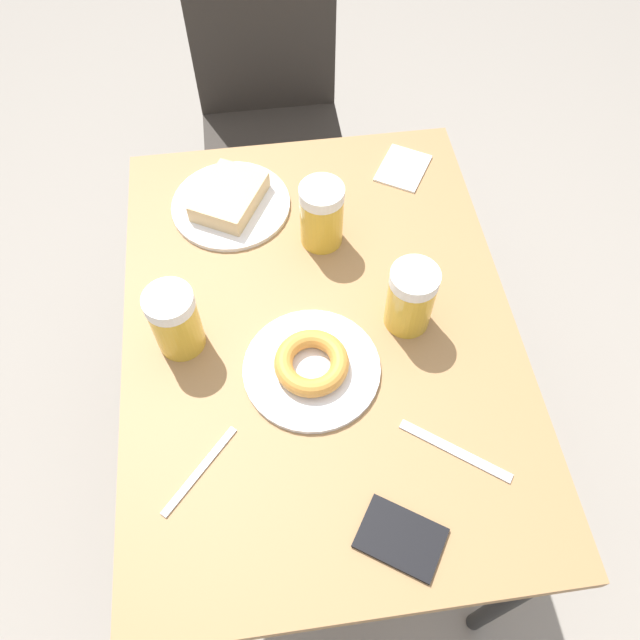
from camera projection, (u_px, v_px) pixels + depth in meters
The scene contains 12 objects.
ground_plane at pixel (320, 462), 1.77m from camera, with size 8.00×8.00×0.00m, color gray.
table at pixel (320, 344), 1.21m from camera, with size 0.72×1.00×0.73m.
chair at pixel (270, 110), 1.79m from camera, with size 0.40×0.40×0.86m.
plate_with_cake at pixel (230, 200), 1.30m from camera, with size 0.25×0.25×0.05m.
plate_with_donut at pixel (312, 366), 1.09m from camera, with size 0.24×0.24×0.04m.
beer_mug_left at pixel (322, 215), 1.21m from camera, with size 0.09×0.09×0.14m.
beer_mug_center at pixel (175, 320), 1.08m from camera, with size 0.09×0.09×0.14m.
beer_mug_right at pixel (411, 298), 1.10m from camera, with size 0.09×0.09×0.14m.
napkin_folded at pixel (403, 168), 1.37m from camera, with size 0.14×0.15×0.00m.
fork at pixel (200, 470), 1.00m from camera, with size 0.13×0.14×0.00m.
knife at pixel (455, 451), 1.02m from camera, with size 0.17×0.13×0.00m.
passport_near_edge at pixel (401, 538), 0.95m from camera, with size 0.15×0.14×0.01m.
Camera 1 is at (-0.08, -0.61, 1.71)m, focal length 35.00 mm.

